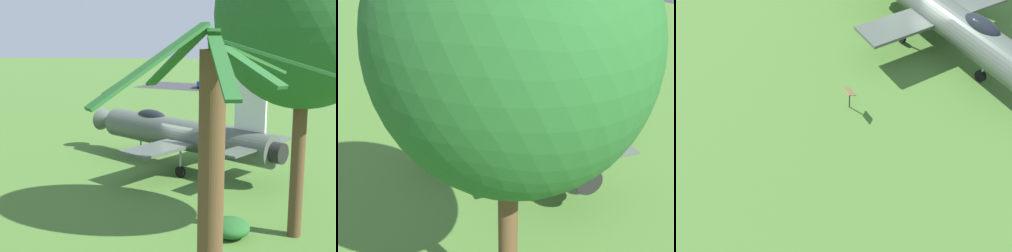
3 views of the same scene
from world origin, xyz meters
TOP-DOWN VIEW (x-y plane):
  - ground_plane at (0.00, 0.00)m, footprint 200.00×200.00m
  - display_jet at (0.28, -0.23)m, footprint 11.83×10.58m
  - shade_tree at (-4.46, 9.06)m, footprint 6.38×5.80m
  - info_plaque at (-2.85, -6.34)m, footprint 0.72×0.69m

SIDE VIEW (x-z plane):
  - ground_plane at x=0.00m, z-range 0.00..0.00m
  - info_plaque at x=-2.85m, z-range 0.28..1.43m
  - display_jet at x=0.28m, z-range -0.84..4.70m
  - shade_tree at x=-4.46m, z-range 2.42..14.02m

